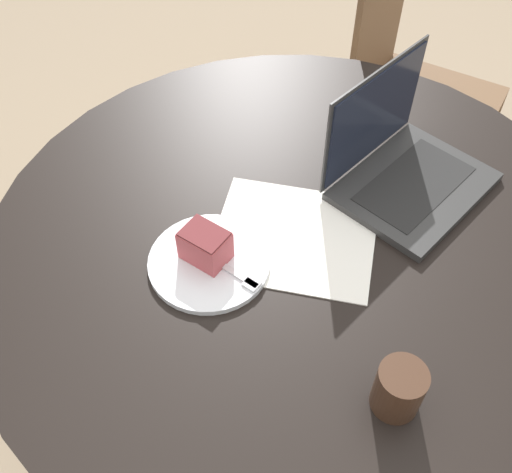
# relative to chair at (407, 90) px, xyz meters

# --- Properties ---
(ground_plane) EXTENTS (12.00, 12.00, 0.00)m
(ground_plane) POSITION_rel_chair_xyz_m (0.49, 0.79, -0.48)
(ground_plane) COLOR gray
(dining_table) EXTENTS (1.25, 1.25, 0.75)m
(dining_table) POSITION_rel_chair_xyz_m (0.49, 0.79, 0.17)
(dining_table) COLOR black
(dining_table) RESTS_ON ground_plane
(chair) EXTENTS (0.59, 0.59, 0.93)m
(chair) POSITION_rel_chair_xyz_m (0.00, 0.00, 0.00)
(chair) COLOR brown
(chair) RESTS_ON ground_plane
(paper_document) EXTENTS (0.38, 0.35, 0.00)m
(paper_document) POSITION_rel_chair_xyz_m (0.50, 0.79, 0.27)
(paper_document) COLOR white
(paper_document) RESTS_ON dining_table
(plate) EXTENTS (0.23, 0.23, 0.01)m
(plate) POSITION_rel_chair_xyz_m (0.67, 0.84, 0.28)
(plate) COLOR silver
(plate) RESTS_ON dining_table
(cake_slice) EXTENTS (0.11, 0.10, 0.07)m
(cake_slice) POSITION_rel_chair_xyz_m (0.67, 0.83, 0.32)
(cake_slice) COLOR #B74C51
(cake_slice) RESTS_ON plate
(fork) EXTENTS (0.14, 0.13, 0.00)m
(fork) POSITION_rel_chair_xyz_m (0.63, 0.86, 0.29)
(fork) COLOR silver
(fork) RESTS_ON plate
(coffee_glass) EXTENTS (0.08, 0.08, 0.09)m
(coffee_glass) POSITION_rel_chair_xyz_m (0.40, 1.14, 0.32)
(coffee_glass) COLOR #3D2619
(coffee_glass) RESTS_ON dining_table
(laptop) EXTENTS (0.40, 0.39, 0.24)m
(laptop) POSITION_rel_chair_xyz_m (0.26, 0.66, 0.31)
(laptop) COLOR #2D2D2D
(laptop) RESTS_ON dining_table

